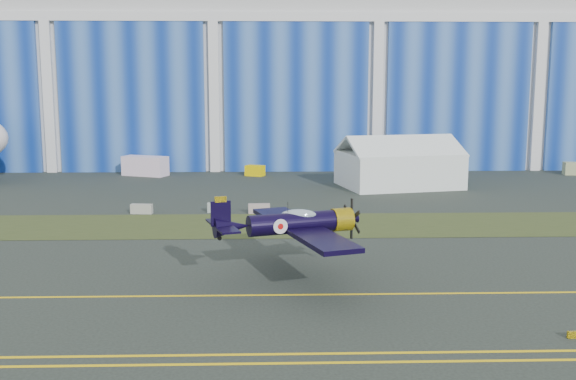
{
  "coord_description": "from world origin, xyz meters",
  "views": [
    {
      "loc": [
        7.19,
        -42.11,
        12.06
      ],
      "look_at": [
        8.65,
        6.94,
        4.19
      ],
      "focal_mm": 42.0,
      "sensor_mm": 36.0,
      "label": 1
    }
  ],
  "objects_px": {
    "tent": "(399,161)",
    "tug": "(255,171)",
    "warbird": "(292,223)",
    "shipping_container": "(145,166)"
  },
  "relations": [
    {
      "from": "tent",
      "to": "tug",
      "type": "height_order",
      "value": "tent"
    },
    {
      "from": "warbird",
      "to": "tug",
      "type": "height_order",
      "value": "warbird"
    },
    {
      "from": "warbird",
      "to": "tent",
      "type": "xyz_separation_m",
      "value": [
        13.76,
        37.33,
        -0.56
      ]
    },
    {
      "from": "shipping_container",
      "to": "tug",
      "type": "bearing_deg",
      "value": 19.7
    },
    {
      "from": "tent",
      "to": "shipping_container",
      "type": "distance_m",
      "value": 32.93
    },
    {
      "from": "shipping_container",
      "to": "tug",
      "type": "relative_size",
      "value": 2.51
    },
    {
      "from": "warbird",
      "to": "shipping_container",
      "type": "height_order",
      "value": "warbird"
    },
    {
      "from": "tent",
      "to": "tug",
      "type": "relative_size",
      "value": 6.35
    },
    {
      "from": "tent",
      "to": "tug",
      "type": "distance_m",
      "value": 19.59
    },
    {
      "from": "shipping_container",
      "to": "tent",
      "type": "bearing_deg",
      "value": 4.2
    }
  ]
}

